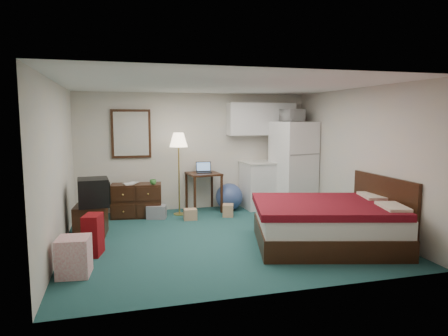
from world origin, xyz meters
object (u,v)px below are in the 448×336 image
object	(u,v)px
bed	(326,224)
tv_stand	(91,220)
fridge	(293,166)
desk	(204,192)
suitcase	(93,235)
kitchen_counter	(264,185)
floor_lamp	(179,174)
dresser	(137,200)

from	to	relation	value
bed	tv_stand	size ratio (longest dim) A/B	3.79
fridge	bed	size ratio (longest dim) A/B	0.90
desk	bed	world-z (taller)	desk
tv_stand	suitcase	xyz separation A→B (m)	(0.09, -1.06, 0.04)
desk	tv_stand	xyz separation A→B (m)	(-2.23, -1.23, -0.16)
kitchen_counter	tv_stand	xyz separation A→B (m)	(-3.58, -1.21, -0.24)
kitchen_counter	bed	bearing A→B (deg)	-93.95
kitchen_counter	floor_lamp	bearing A→B (deg)	-178.49
dresser	kitchen_counter	size ratio (longest dim) A/B	0.99
desk	suitcase	xyz separation A→B (m)	(-2.14, -2.28, -0.11)
floor_lamp	suitcase	distance (m)	2.68
floor_lamp	desk	bearing A→B (deg)	18.84
kitchen_counter	fridge	bearing A→B (deg)	-32.68
desk	tv_stand	world-z (taller)	desk
tv_stand	suitcase	world-z (taller)	suitcase
desk	dresser	bearing A→B (deg)	179.29
bed	desk	bearing A→B (deg)	130.52
bed	suitcase	size ratio (longest dim) A/B	3.55
fridge	suitcase	size ratio (longest dim) A/B	3.19
kitchen_counter	tv_stand	distance (m)	3.79
dresser	kitchen_counter	distance (m)	2.77
floor_lamp	tv_stand	distance (m)	2.05
kitchen_counter	fridge	world-z (taller)	fridge
suitcase	desk	bearing A→B (deg)	60.41
floor_lamp	fridge	distance (m)	2.47
floor_lamp	tv_stand	xyz separation A→B (m)	(-1.67, -1.04, -0.59)
fridge	suitcase	distance (m)	4.54
desk	fridge	bearing A→B (deg)	-16.71
fridge	desk	bearing A→B (deg)	158.88
dresser	bed	xyz separation A→B (m)	(2.75, -2.63, 0.00)
tv_stand	suitcase	distance (m)	1.06
desk	tv_stand	bearing A→B (deg)	-158.07
dresser	kitchen_counter	xyz separation A→B (m)	(2.77, 0.13, 0.16)
kitchen_counter	suitcase	distance (m)	4.16
suitcase	bed	bearing A→B (deg)	5.24
tv_stand	kitchen_counter	bearing A→B (deg)	23.77
desk	bed	xyz separation A→B (m)	(1.33, -2.79, -0.07)
kitchen_counter	desk	bearing A→B (deg)	175.61
floor_lamp	kitchen_counter	distance (m)	1.95
kitchen_counter	tv_stand	bearing A→B (deg)	-164.92
suitcase	tv_stand	bearing A→B (deg)	108.32
floor_lamp	bed	world-z (taller)	floor_lamp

